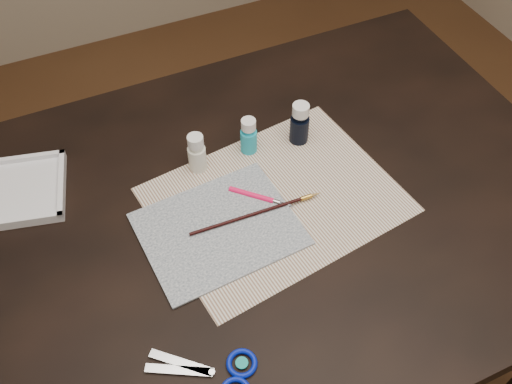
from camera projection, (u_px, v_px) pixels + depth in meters
name	position (u px, v px, depth m)	size (l,w,h in m)	color
ground	(256.00, 367.00, 1.68)	(3.50, 3.50, 0.02)	#422614
table	(256.00, 303.00, 1.38)	(1.30, 0.90, 0.75)	black
paper	(276.00, 200.00, 1.11)	(0.46, 0.35, 0.00)	silver
canvas	(219.00, 229.00, 1.06)	(0.28, 0.22, 0.00)	#15243A
paint_bottle_white	(197.00, 153.00, 1.13)	(0.04, 0.04, 0.09)	silver
paint_bottle_cyan	(249.00, 136.00, 1.16)	(0.03, 0.03, 0.08)	#1DA8C3
paint_bottle_navy	(300.00, 123.00, 1.17)	(0.04, 0.04, 0.10)	black
paintbrush	(258.00, 213.00, 1.07)	(0.27, 0.01, 0.01)	black
craft_knife	(262.00, 198.00, 1.10)	(0.14, 0.01, 0.01)	#FF1256
scissors	(200.00, 375.00, 0.88)	(0.19, 0.10, 0.01)	silver
palette_tray	(20.00, 190.00, 1.11)	(0.17, 0.17, 0.02)	silver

